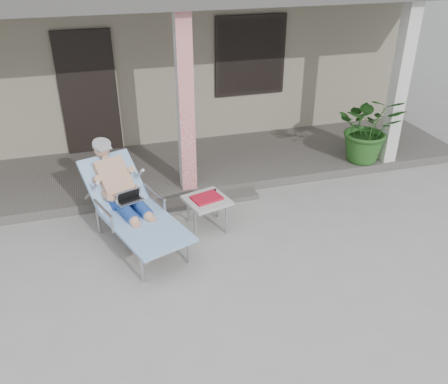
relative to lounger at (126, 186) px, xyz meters
name	(u,v)px	position (x,y,z in m)	size (l,w,h in m)	color
ground	(228,279)	(1.00, -1.24, -0.78)	(60.00, 60.00, 0.00)	#9E9E99
house	(143,34)	(1.00, 5.26, 0.89)	(10.40, 5.40, 3.30)	gray
porch_deck	(178,168)	(1.00, 1.76, -0.70)	(10.00, 2.00, 0.15)	#605B56
porch_step	(193,202)	(1.00, 0.61, -0.74)	(2.00, 0.30, 0.07)	#605B56
lounger	(126,186)	(0.00, 0.00, 0.00)	(1.32, 2.01, 1.27)	#B7B7BC
side_table	(207,202)	(1.04, -0.07, -0.37)	(0.67, 0.67, 0.49)	beige
potted_palm	(369,128)	(4.13, 1.01, -0.04)	(1.07, 0.93, 1.19)	#26591E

